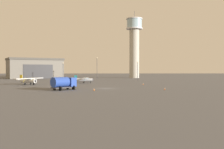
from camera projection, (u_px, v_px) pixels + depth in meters
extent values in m
plane|color=#545456|center=(106.00, 88.00, 60.34)|extent=(400.00, 400.00, 0.00)
cylinder|color=#B2AD9E|center=(134.00, 54.00, 130.70)|extent=(5.23, 5.23, 26.21)
cylinder|color=silver|center=(134.00, 29.00, 130.39)|extent=(8.73, 8.73, 0.60)
cylinder|color=#99B7C6|center=(134.00, 24.00, 130.33)|extent=(8.04, 8.04, 4.63)
cylinder|color=silver|center=(134.00, 19.00, 130.27)|extent=(8.73, 8.73, 0.50)
cylinder|color=#38383D|center=(134.00, 15.00, 130.22)|extent=(0.16, 0.16, 4.00)
cube|color=#6B665B|center=(35.00, 69.00, 128.25)|extent=(30.93, 26.69, 9.42)
cube|color=#4A4740|center=(35.00, 59.00, 128.13)|extent=(31.74, 27.50, 1.00)
cube|color=#38383A|center=(38.00, 72.00, 121.27)|extent=(12.91, 7.04, 7.06)
cylinder|color=white|center=(28.00, 81.00, 74.20)|extent=(5.93, 4.54, 1.25)
cone|color=#38383D|center=(36.00, 81.00, 72.40)|extent=(1.24, 1.23, 0.88)
cube|color=#38383D|center=(36.00, 81.00, 72.40)|extent=(0.11, 0.12, 1.92)
cube|color=white|center=(29.00, 78.00, 74.02)|extent=(6.87, 9.23, 0.20)
cylinder|color=gold|center=(25.00, 80.00, 72.66)|extent=(0.62, 0.87, 1.37)
cylinder|color=gold|center=(33.00, 80.00, 75.40)|extent=(0.62, 0.87, 1.37)
cube|color=#99B7C6|center=(31.00, 80.00, 73.55)|extent=(1.48, 1.45, 0.71)
cone|color=white|center=(21.00, 80.00, 75.99)|extent=(1.70, 1.57, 0.94)
cube|color=gold|center=(21.00, 78.00, 75.98)|extent=(0.99, 0.72, 1.72)
cube|color=white|center=(21.00, 80.00, 75.99)|extent=(2.44, 3.02, 0.10)
cylinder|color=black|center=(34.00, 84.00, 72.93)|extent=(0.48, 0.60, 0.61)
cylinder|color=black|center=(25.00, 84.00, 73.39)|extent=(0.48, 0.60, 0.61)
cylinder|color=black|center=(31.00, 84.00, 75.27)|extent=(0.48, 0.60, 0.61)
cylinder|color=#B7BABF|center=(84.00, 80.00, 83.26)|extent=(5.59, 1.25, 1.10)
cone|color=#38383D|center=(93.00, 80.00, 83.27)|extent=(0.82, 0.79, 0.77)
cube|color=#38383D|center=(93.00, 80.00, 83.27)|extent=(0.06, 0.09, 1.69)
cube|color=#B7BABF|center=(85.00, 78.00, 83.25)|extent=(1.58, 8.94, 0.18)
cylinder|color=teal|center=(85.00, 79.00, 81.83)|extent=(0.09, 0.88, 1.21)
cylinder|color=teal|center=(86.00, 79.00, 84.68)|extent=(0.09, 0.88, 1.21)
cube|color=#99B7C6|center=(88.00, 79.00, 83.26)|extent=(1.00, 0.91, 0.62)
cone|color=#B7BABF|center=(76.00, 80.00, 83.25)|extent=(1.27, 0.86, 0.83)
cube|color=teal|center=(76.00, 78.00, 83.23)|extent=(0.98, 0.13, 1.51)
cube|color=#B7BABF|center=(76.00, 79.00, 83.24)|extent=(0.87, 2.69, 0.09)
cylinder|color=black|center=(91.00, 82.00, 83.29)|extent=(0.16, 0.54, 0.53)
cylinder|color=black|center=(84.00, 82.00, 82.30)|extent=(0.16, 0.54, 0.53)
cylinder|color=black|center=(84.00, 82.00, 84.26)|extent=(0.16, 0.54, 0.53)
cube|color=#38383D|center=(64.00, 87.00, 55.76)|extent=(5.35, 5.54, 0.24)
cube|color=#2847A8|center=(71.00, 82.00, 57.30)|extent=(2.86, 2.82, 2.09)
cube|color=#99B7C6|center=(73.00, 80.00, 57.85)|extent=(1.55, 1.45, 1.04)
cylinder|color=#2847A8|center=(60.00, 82.00, 55.01)|extent=(4.30, 4.38, 2.28)
cylinder|color=black|center=(68.00, 87.00, 57.99)|extent=(0.92, 0.88, 1.00)
cylinder|color=black|center=(73.00, 88.00, 56.57)|extent=(0.92, 0.88, 1.00)
cylinder|color=black|center=(54.00, 88.00, 55.17)|extent=(0.92, 0.88, 1.00)
cylinder|color=black|center=(60.00, 89.00, 53.74)|extent=(0.92, 0.88, 1.00)
cylinder|color=#38383D|center=(137.00, 72.00, 100.66)|extent=(0.18, 0.18, 7.41)
sphere|color=#F9E5B2|center=(137.00, 62.00, 100.57)|extent=(0.44, 0.44, 0.44)
cylinder|color=#38383D|center=(63.00, 72.00, 111.51)|extent=(0.18, 0.18, 7.30)
sphere|color=#F9E5B2|center=(63.00, 63.00, 111.43)|extent=(0.44, 0.44, 0.44)
cylinder|color=#38383D|center=(97.00, 69.00, 113.64)|extent=(0.18, 0.18, 9.81)
sphere|color=#F9E5B2|center=(97.00, 58.00, 113.53)|extent=(0.44, 0.44, 0.44)
cube|color=black|center=(94.00, 91.00, 54.03)|extent=(0.36, 0.36, 0.04)
cone|color=orange|center=(94.00, 89.00, 54.02)|extent=(0.30, 0.30, 0.55)
cylinder|color=white|center=(94.00, 89.00, 54.02)|extent=(0.21, 0.21, 0.08)
cube|color=black|center=(143.00, 85.00, 73.17)|extent=(0.36, 0.36, 0.04)
cone|color=orange|center=(143.00, 84.00, 73.16)|extent=(0.30, 0.30, 0.52)
cylinder|color=white|center=(143.00, 84.00, 73.16)|extent=(0.21, 0.21, 0.08)
cube|color=black|center=(165.00, 90.00, 55.85)|extent=(0.36, 0.36, 0.04)
cone|color=orange|center=(165.00, 89.00, 55.84)|extent=(0.30, 0.30, 0.55)
cylinder|color=white|center=(165.00, 89.00, 55.84)|extent=(0.21, 0.21, 0.08)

